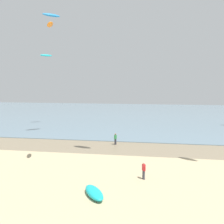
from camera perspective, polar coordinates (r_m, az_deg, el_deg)
wet_sand_strip at (r=36.01m, az=-1.75°, el=-8.09°), size 120.00×7.18×0.01m
sea at (r=73.65m, az=3.91°, el=-0.47°), size 160.00×70.00×0.10m
person_nearest_camera at (r=37.29m, az=0.79°, el=-6.13°), size 0.38×0.49×1.71m
person_by_waterline at (r=24.55m, az=7.28°, el=-13.03°), size 0.37×0.51×1.71m
grounded_kite at (r=21.31m, az=-4.13°, el=-17.93°), size 2.58×3.17×0.61m
kite_aloft_0 at (r=27.59m, az=-14.02°, el=18.86°), size 1.45×2.13×0.54m
kite_aloft_2 at (r=44.71m, az=-13.76°, el=20.75°), size 2.90×2.79×0.76m
kite_aloft_4 at (r=55.36m, az=-14.85°, el=12.43°), size 2.55×2.33×0.60m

